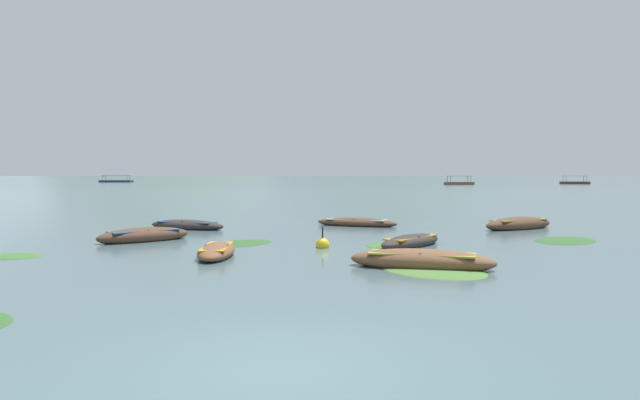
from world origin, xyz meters
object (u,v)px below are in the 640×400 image
object	(u,v)px
mooring_buoy	(323,245)
rowboat_5	(187,225)
rowboat_2	(422,261)
ferry_1	(459,183)
rowboat_1	(357,223)
rowboat_0	(144,236)
rowboat_3	(519,224)
ferry_2	(575,182)
ferry_0	(116,181)
rowboat_6	(217,251)
rowboat_4	(411,242)

from	to	relation	value
mooring_buoy	rowboat_5	bearing A→B (deg)	133.48
rowboat_2	mooring_buoy	world-z (taller)	mooring_buoy
ferry_1	mooring_buoy	bearing A→B (deg)	-105.04
rowboat_1	rowboat_5	xyz separation A→B (m)	(-8.54, -1.79, 0.01)
rowboat_0	mooring_buoy	size ratio (longest dim) A/B	3.98
rowboat_2	rowboat_5	bearing A→B (deg)	129.62
rowboat_3	mooring_buoy	world-z (taller)	mooring_buoy
ferry_2	rowboat_1	bearing A→B (deg)	-117.38
rowboat_1	rowboat_2	world-z (taller)	rowboat_2
rowboat_3	ferry_0	bearing A→B (deg)	116.22
rowboat_2	rowboat_3	xyz separation A→B (m)	(6.82, 12.03, 0.02)
rowboat_6	ferry_2	distance (m)	160.61
rowboat_0	rowboat_2	xyz separation A→B (m)	(10.21, -6.59, -0.00)
rowboat_2	ferry_1	xyz separation A→B (m)	(32.09, 134.83, 0.23)
rowboat_4	ferry_0	size ratio (longest dim) A/B	0.33
rowboat_0	ferry_2	xyz separation A→B (m)	(77.17, 138.57, 0.23)
rowboat_6	ferry_1	world-z (taller)	ferry_1
rowboat_3	rowboat_4	world-z (taller)	rowboat_3
rowboat_2	ferry_1	bearing A→B (deg)	76.61
rowboat_2	ferry_1	size ratio (longest dim) A/B	0.55
rowboat_3	mooring_buoy	xyz separation A→B (m)	(-9.74, -7.47, -0.12)
rowboat_6	rowboat_5	bearing A→B (deg)	109.33
rowboat_2	rowboat_5	size ratio (longest dim) A/B	1.02
rowboat_6	rowboat_3	bearing A→B (deg)	36.36
ferry_1	rowboat_3	bearing A→B (deg)	-101.63
rowboat_5	rowboat_6	world-z (taller)	rowboat_5
rowboat_1	ferry_1	bearing A→B (deg)	74.66
ferry_2	mooring_buoy	world-z (taller)	ferry_2
ferry_0	mooring_buoy	bearing A→B (deg)	-67.43
rowboat_6	ferry_0	xyz separation A→B (m)	(-69.20, 177.15, 0.28)
rowboat_0	mooring_buoy	distance (m)	7.57
rowboat_3	rowboat_2	bearing A→B (deg)	-119.56
rowboat_3	rowboat_6	distance (m)	16.43
rowboat_3	rowboat_6	world-z (taller)	rowboat_3
ferry_0	ferry_1	size ratio (longest dim) A/B	1.37
ferry_0	ferry_2	xyz separation A→B (m)	(142.57, -34.28, 0.00)
rowboat_6	ferry_2	size ratio (longest dim) A/B	0.46
rowboat_2	rowboat_4	bearing A→B (deg)	85.17
rowboat_5	ferry_1	size ratio (longest dim) A/B	0.54
ferry_2	rowboat_6	bearing A→B (deg)	-117.18
rowboat_1	rowboat_6	distance (m)	12.41
ferry_0	ferry_1	xyz separation A→B (m)	(107.70, -44.61, 0.00)
ferry_0	ferry_2	distance (m)	146.64
rowboat_3	ferry_1	bearing A→B (deg)	78.37
ferry_0	rowboat_4	bearing A→B (deg)	-66.44
rowboat_4	ferry_0	world-z (taller)	ferry_0
ferry_2	rowboat_0	bearing A→B (deg)	-119.11
rowboat_0	ferry_1	size ratio (longest dim) A/B	0.47
rowboat_6	ferry_2	bearing A→B (deg)	62.82
rowboat_4	ferry_1	xyz separation A→B (m)	(31.67, 129.79, 0.27)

